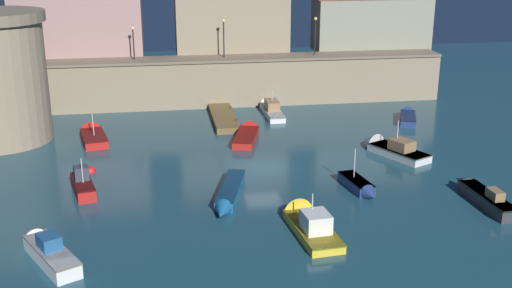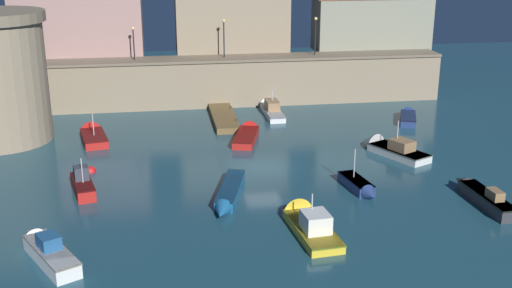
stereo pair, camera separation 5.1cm
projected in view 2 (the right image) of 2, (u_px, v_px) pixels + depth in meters
ground_plane at (263, 168)px, 44.54m from camera, size 101.76×101.76×0.00m
quay_wall at (232, 81)px, 61.27m from camera, size 41.47×3.55×4.65m
old_town_backdrop at (195, 19)px, 62.94m from camera, size 42.26×6.17×7.54m
pier_dock at (224, 118)px, 56.17m from camera, size 2.04×8.54×0.70m
quay_lamp_0 at (133, 38)px, 58.55m from camera, size 0.32×0.32×3.10m
quay_lamp_1 at (224, 32)px, 59.71m from camera, size 0.32×0.32×3.64m
quay_lamp_2 at (315, 30)px, 61.03m from camera, size 0.32×0.32×3.67m
moored_boat_0 at (248, 133)px, 51.30m from camera, size 3.11×6.21×1.46m
moored_boat_1 at (228, 195)px, 38.90m from camera, size 2.91×6.99×1.06m
moored_boat_2 at (482, 195)px, 38.60m from camera, size 1.32×6.44×1.49m
moored_boat_3 at (389, 148)px, 47.55m from camera, size 4.31×6.27×3.29m
moored_boat_4 at (306, 220)px, 35.26m from camera, size 2.44×6.63×3.00m
moored_boat_5 at (93, 135)px, 50.87m from camera, size 2.76×5.60×2.92m
moored_boat_6 at (82, 182)px, 40.43m from camera, size 2.16×4.86×2.55m
moored_boat_7 at (360, 186)px, 40.24m from camera, size 1.72×4.26×2.79m
moored_boat_8 at (46, 249)px, 31.80m from camera, size 3.98×5.88×1.69m
moored_boat_9 at (408, 116)px, 56.27m from camera, size 2.94×4.99×1.22m
moored_boat_10 at (271, 108)px, 58.76m from camera, size 1.46×7.26×2.68m
mooring_buoy_0 at (91, 172)px, 43.84m from camera, size 0.77×0.77×0.77m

